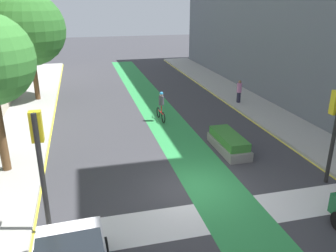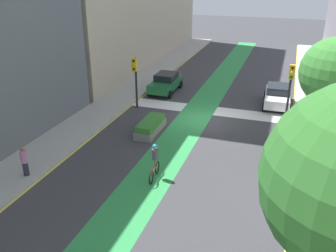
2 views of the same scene
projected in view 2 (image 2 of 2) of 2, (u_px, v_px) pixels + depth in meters
ground_plane at (204, 120)px, 25.64m from camera, size 120.00×120.00×0.00m
bike_lane_paint at (193, 119)px, 25.86m from camera, size 2.40×60.00×0.01m
crosswalk_band at (210, 110)px, 27.37m from camera, size 12.00×1.80×0.01m
sidewalk_left at (318, 133)px, 23.41m from camera, size 3.00×60.00×0.15m
curb_stripe_left at (293, 131)px, 23.88m from camera, size 0.16×60.00×0.01m
sidewalk_right at (107, 107)px, 27.80m from camera, size 3.00×60.00×0.15m
curb_stripe_right at (125, 110)px, 27.39m from camera, size 0.16×60.00×0.01m
traffic_signal_near_right at (135, 73)px, 26.79m from camera, size 0.35×0.52×3.84m
traffic_signal_near_left at (290, 82)px, 24.10m from camera, size 0.35×0.52×4.07m
car_white_left_near at (277, 96)px, 28.02m from camera, size 2.17×4.27×1.57m
car_green_right_near at (166, 83)px, 31.21m from camera, size 2.06×4.22×1.57m
cyclist_in_lane at (155, 161)px, 18.23m from camera, size 0.32×1.73×1.86m
pedestrian_sidewalk_right_a at (24, 161)px, 18.24m from camera, size 0.34×0.34×1.59m
street_tree_near at (335, 73)px, 18.65m from camera, size 3.63×3.63×6.57m
median_planter at (151, 126)px, 23.62m from camera, size 1.12×3.11×0.85m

